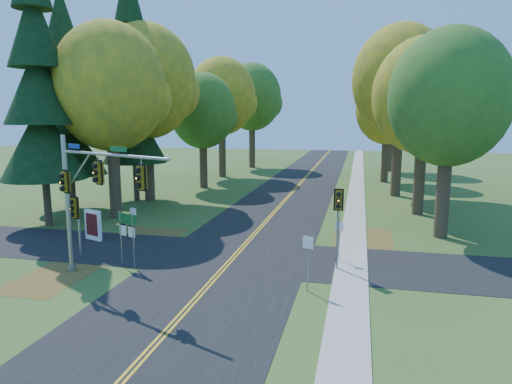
% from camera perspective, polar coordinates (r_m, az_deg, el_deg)
% --- Properties ---
extents(ground, '(160.00, 160.00, 0.00)m').
position_cam_1_polar(ground, '(23.11, -4.04, -9.49)').
color(ground, '#314E1B').
rests_on(ground, ground).
extents(road_main, '(8.00, 160.00, 0.02)m').
position_cam_1_polar(road_main, '(23.10, -4.04, -9.46)').
color(road_main, black).
rests_on(road_main, ground).
extents(road_cross, '(60.00, 6.00, 0.02)m').
position_cam_1_polar(road_cross, '(24.92, -2.69, -8.02)').
color(road_cross, black).
rests_on(road_cross, ground).
extents(centerline_left, '(0.10, 160.00, 0.01)m').
position_cam_1_polar(centerline_left, '(23.13, -4.28, -9.41)').
color(centerline_left, gold).
rests_on(centerline_left, road_main).
extents(centerline_right, '(0.10, 160.00, 0.01)m').
position_cam_1_polar(centerline_right, '(23.07, -3.80, -9.45)').
color(centerline_right, gold).
rests_on(centerline_right, road_main).
extents(sidewalk_east, '(1.60, 160.00, 0.06)m').
position_cam_1_polar(sidewalk_east, '(22.19, 11.74, -10.41)').
color(sidewalk_east, '#9E998E').
rests_on(sidewalk_east, ground).
extents(leaf_patch_w_near, '(4.00, 6.00, 0.00)m').
position_cam_1_polar(leaf_patch_w_near, '(29.03, -14.13, -5.76)').
color(leaf_patch_w_near, brown).
rests_on(leaf_patch_w_near, ground).
extents(leaf_patch_e, '(3.50, 8.00, 0.00)m').
position_cam_1_polar(leaf_patch_e, '(27.91, 13.26, -6.34)').
color(leaf_patch_e, brown).
rests_on(leaf_patch_e, ground).
extents(leaf_patch_w_far, '(3.00, 5.00, 0.00)m').
position_cam_1_polar(leaf_patch_w_far, '(23.88, -24.03, -9.67)').
color(leaf_patch_w_far, brown).
rests_on(leaf_patch_w_far, ground).
extents(tree_w_a, '(8.00, 8.00, 14.15)m').
position_cam_1_polar(tree_w_a, '(35.04, -17.62, 12.32)').
color(tree_w_a, '#38281C').
rests_on(tree_w_a, ground).
extents(tree_e_a, '(7.20, 7.20, 12.73)m').
position_cam_1_polar(tree_e_a, '(30.11, 23.14, 10.71)').
color(tree_e_a, '#38281C').
rests_on(tree_e_a, ground).
extents(tree_w_b, '(8.60, 8.60, 15.38)m').
position_cam_1_polar(tree_w_b, '(41.46, -13.47, 13.22)').
color(tree_w_b, '#38281C').
rests_on(tree_w_b, ground).
extents(tree_e_b, '(7.60, 7.60, 13.33)m').
position_cam_1_polar(tree_e_b, '(36.77, 20.38, 11.10)').
color(tree_e_b, '#38281C').
rests_on(tree_e_b, ground).
extents(tree_w_c, '(6.80, 6.80, 11.91)m').
position_cam_1_polar(tree_w_c, '(48.08, -6.61, 9.99)').
color(tree_w_c, '#38281C').
rests_on(tree_w_c, ground).
extents(tree_e_c, '(8.80, 8.80, 15.79)m').
position_cam_1_polar(tree_e_c, '(44.81, 17.75, 13.12)').
color(tree_e_c, '#38281C').
rests_on(tree_e_c, ground).
extents(tree_w_d, '(8.20, 8.20, 14.56)m').
position_cam_1_polar(tree_w_d, '(56.58, -4.22, 11.81)').
color(tree_w_d, '#38281C').
rests_on(tree_w_d, ground).
extents(tree_e_d, '(7.00, 7.00, 12.32)m').
position_cam_1_polar(tree_e_d, '(53.83, 16.16, 9.94)').
color(tree_e_d, '#38281C').
rests_on(tree_e_d, ground).
extents(tree_w_e, '(8.40, 8.40, 14.97)m').
position_cam_1_polar(tree_w_e, '(66.80, -0.42, 11.74)').
color(tree_w_e, '#38281C').
rests_on(tree_w_e, ground).
extents(tree_e_e, '(7.80, 7.80, 13.74)m').
position_cam_1_polar(tree_e_e, '(64.61, 16.77, 10.63)').
color(tree_e_e, '#38281C').
rests_on(tree_e_e, ground).
extents(pine_a, '(5.60, 5.60, 19.48)m').
position_cam_1_polar(pine_a, '(34.10, -25.52, 11.42)').
color(pine_a, '#38281C').
rests_on(pine_a, ground).
extents(pine_b, '(5.60, 5.60, 17.31)m').
position_cam_1_polar(pine_b, '(38.98, -22.58, 9.76)').
color(pine_b, '#38281C').
rests_on(pine_b, ground).
extents(pine_c, '(5.60, 5.60, 20.56)m').
position_cam_1_polar(pine_c, '(41.74, -15.22, 12.20)').
color(pine_c, '#38281C').
rests_on(pine_c, ground).
extents(traffic_mast, '(6.77, 3.07, 6.63)m').
position_cam_1_polar(traffic_mast, '(21.96, -20.28, 0.41)').
color(traffic_mast, '#92949A').
rests_on(traffic_mast, ground).
extents(east_signal_pole, '(0.47, 0.54, 4.08)m').
position_cam_1_polar(east_signal_pole, '(22.29, 10.26, -2.08)').
color(east_signal_pole, gray).
rests_on(east_signal_pole, ground).
extents(ped_signal_pole, '(0.53, 0.62, 3.37)m').
position_cam_1_polar(ped_signal_pole, '(25.72, -21.67, -2.39)').
color(ped_signal_pole, '#94989C').
rests_on(ped_signal_pole, ground).
extents(route_sign_cluster, '(1.23, 0.51, 2.79)m').
position_cam_1_polar(route_sign_cluster, '(23.70, -15.83, -4.39)').
color(route_sign_cluster, gray).
rests_on(route_sign_cluster, ground).
extents(info_kiosk, '(1.33, 0.65, 1.87)m').
position_cam_1_polar(info_kiosk, '(29.52, -19.69, -3.93)').
color(info_kiosk, white).
rests_on(info_kiosk, ground).
extents(reg_sign_e_north, '(0.42, 0.07, 2.17)m').
position_cam_1_polar(reg_sign_e_north, '(24.07, 10.34, -5.14)').
color(reg_sign_e_north, gray).
rests_on(reg_sign_e_north, ground).
extents(reg_sign_e_south, '(0.46, 0.20, 2.52)m').
position_cam_1_polar(reg_sign_e_south, '(19.80, 6.50, -7.55)').
color(reg_sign_e_south, gray).
rests_on(reg_sign_e_south, ground).
extents(reg_sign_w, '(0.44, 0.14, 2.31)m').
position_cam_1_polar(reg_sign_w, '(27.46, -15.06, -3.28)').
color(reg_sign_w, gray).
rests_on(reg_sign_w, ground).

